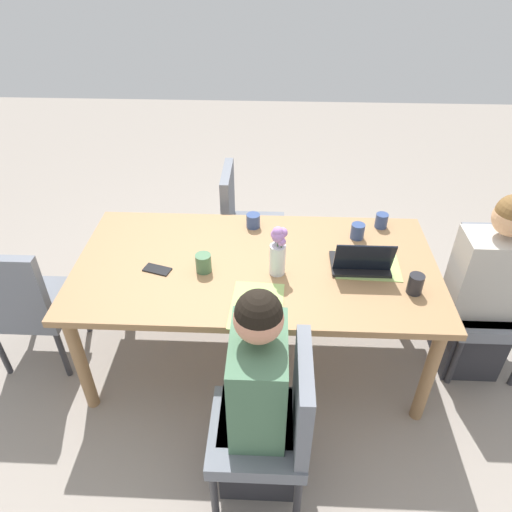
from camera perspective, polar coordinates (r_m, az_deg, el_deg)
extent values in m
plane|color=gray|center=(3.16, 0.00, -11.55)|extent=(10.00, 10.00, 0.00)
cube|color=#9E754C|center=(2.67, 0.00, -1.21)|extent=(2.03, 1.03, 0.04)
cylinder|color=#9E754C|center=(3.34, 16.61, -2.04)|extent=(0.07, 0.07, 0.70)
cylinder|color=#9E754C|center=(3.40, -15.67, -1.18)|extent=(0.07, 0.07, 0.70)
cylinder|color=#9E754C|center=(2.74, 20.10, -13.39)|extent=(0.07, 0.07, 0.70)
cylinder|color=#9E754C|center=(2.80, -20.38, -12.06)|extent=(0.07, 0.07, 0.70)
cube|color=slate|center=(3.14, 26.12, -6.12)|extent=(0.44, 0.44, 0.08)
cube|color=slate|center=(3.12, 26.30, -0.17)|extent=(0.42, 0.06, 0.45)
cylinder|color=#333338|center=(3.10, 22.86, -11.63)|extent=(0.04, 0.04, 0.37)
cylinder|color=#333338|center=(3.49, 27.02, -6.72)|extent=(0.04, 0.04, 0.37)
cylinder|color=#333338|center=(3.35, 21.08, -6.83)|extent=(0.04, 0.04, 0.37)
cube|color=#2D2D33|center=(3.24, 24.27, -8.57)|extent=(0.34, 0.36, 0.45)
cube|color=#B7B2A8|center=(2.95, 26.53, -1.95)|extent=(0.40, 0.24, 0.50)
cube|color=slate|center=(2.31, 0.19, -20.49)|extent=(0.44, 0.44, 0.08)
cube|color=slate|center=(2.10, 5.63, -16.64)|extent=(0.06, 0.42, 0.45)
cylinder|color=#333338|center=(2.42, -5.06, -26.93)|extent=(0.04, 0.04, 0.37)
cylinder|color=#333338|center=(2.61, -4.05, -19.49)|extent=(0.04, 0.04, 0.37)
cylinder|color=#333338|center=(2.42, 5.04, -27.28)|extent=(0.04, 0.04, 0.37)
cylinder|color=#333338|center=(2.61, 4.81, -19.78)|extent=(0.04, 0.04, 0.37)
cube|color=#2D2D33|center=(2.50, 0.25, -21.65)|extent=(0.36, 0.34, 0.45)
cube|color=#4C7556|center=(2.11, 0.28, -14.83)|extent=(0.24, 0.40, 0.50)
sphere|color=tan|center=(1.84, 0.31, -7.60)|extent=(0.20, 0.20, 0.20)
sphere|color=black|center=(1.82, 0.32, -6.92)|extent=(0.19, 0.19, 0.19)
cube|color=slate|center=(3.18, -25.15, -5.24)|extent=(0.44, 0.44, 0.08)
cube|color=slate|center=(2.90, -27.91, -3.76)|extent=(0.42, 0.06, 0.45)
cylinder|color=#333338|center=(3.53, -25.80, -5.75)|extent=(0.04, 0.04, 0.37)
cylinder|color=#333338|center=(3.37, -20.04, -6.19)|extent=(0.04, 0.04, 0.37)
cylinder|color=#333338|center=(3.30, -28.41, -10.12)|extent=(0.04, 0.04, 0.37)
cylinder|color=#333338|center=(3.13, -22.28, -10.86)|extent=(0.04, 0.04, 0.37)
cube|color=slate|center=(3.51, -0.18, 3.01)|extent=(0.44, 0.44, 0.08)
cube|color=slate|center=(3.39, -3.43, 6.82)|extent=(0.06, 0.42, 0.45)
cylinder|color=#333338|center=(3.79, 2.82, 1.68)|extent=(0.04, 0.04, 0.37)
cylinder|color=#333338|center=(3.49, 2.80, -1.88)|extent=(0.04, 0.04, 0.37)
cylinder|color=#333338|center=(3.81, -2.90, 1.83)|extent=(0.04, 0.04, 0.37)
cylinder|color=#333338|center=(3.50, -3.43, -1.71)|extent=(0.04, 0.04, 0.37)
cylinder|color=silver|center=(2.54, 2.60, -0.41)|extent=(0.09, 0.09, 0.18)
sphere|color=#B27AC6|center=(2.44, 2.67, 2.90)|extent=(0.06, 0.06, 0.06)
cylinder|color=#477A3D|center=(2.46, 2.64, 2.07)|extent=(0.01, 0.01, 0.09)
sphere|color=#B27AC6|center=(2.44, 2.69, 2.37)|extent=(0.07, 0.07, 0.07)
cylinder|color=#477A3D|center=(2.46, 2.67, 1.76)|extent=(0.01, 0.01, 0.06)
sphere|color=#B27AC6|center=(2.45, 3.10, 1.74)|extent=(0.05, 0.05, 0.05)
cylinder|color=#477A3D|center=(2.46, 3.08, 1.38)|extent=(0.01, 0.01, 0.04)
sphere|color=#B27AC6|center=(2.46, 3.22, 2.84)|extent=(0.06, 0.06, 0.06)
cylinder|color=#477A3D|center=(2.48, 3.19, 2.13)|extent=(0.01, 0.01, 0.07)
sphere|color=#B27AC6|center=(2.48, 2.38, 2.64)|extent=(0.05, 0.05, 0.05)
cylinder|color=#477A3D|center=(2.49, 2.37, 2.14)|extent=(0.01, 0.01, 0.05)
cube|color=#9EBC66|center=(2.71, 13.22, -1.12)|extent=(0.37, 0.27, 0.00)
cube|color=#9EBC66|center=(2.38, 0.11, -6.01)|extent=(0.28, 0.37, 0.00)
cube|color=black|center=(2.69, 12.39, -0.94)|extent=(0.32, 0.22, 0.02)
cube|color=black|center=(2.57, 12.93, -0.21)|extent=(0.31, 0.06, 0.19)
cylinder|color=#33477A|center=(2.94, -0.34, 4.30)|extent=(0.09, 0.09, 0.09)
cylinder|color=#33477A|center=(3.04, 14.91, 4.15)|extent=(0.08, 0.08, 0.09)
cylinder|color=#47704C|center=(2.59, -6.36, -0.84)|extent=(0.09, 0.09, 0.10)
cylinder|color=#232328|center=(2.56, 18.70, -3.22)|extent=(0.08, 0.08, 0.11)
cylinder|color=#33477A|center=(2.90, 12.17, 2.95)|extent=(0.08, 0.08, 0.09)
cube|color=black|center=(2.66, -11.84, -1.61)|extent=(0.16, 0.11, 0.01)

